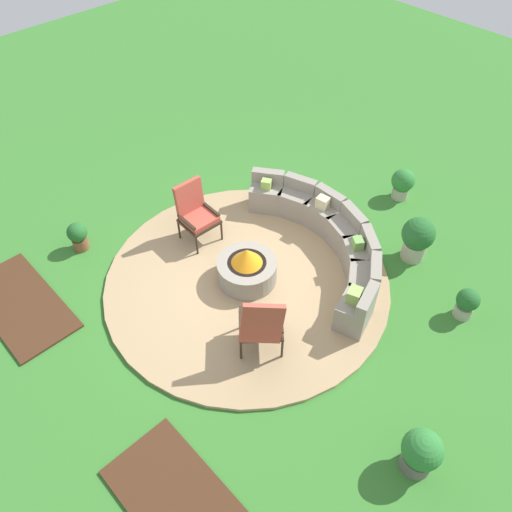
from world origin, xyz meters
name	(u,v)px	position (x,y,z in m)	size (l,w,h in m)	color
ground_plane	(247,281)	(0.00, 0.00, 0.00)	(24.00, 24.00, 0.00)	#387A2D
patio_circle	(247,280)	(0.00, 0.00, 0.03)	(4.63, 4.63, 0.06)	tan
mulch_bed_left	(21,304)	(-2.08, -2.93, 0.02)	(2.10, 1.02, 0.04)	#472B19
mulch_bed_right	(185,508)	(2.08, -2.93, 0.02)	(2.10, 1.02, 0.04)	#472B19
fire_pit	(247,268)	(0.00, 0.00, 0.31)	(0.96, 0.96, 0.67)	gray
curved_stone_bench	(328,238)	(0.47, 1.43, 0.37)	(3.48, 1.84, 0.73)	gray
lounge_chair_front_left	(195,212)	(-1.34, 0.06, 0.62)	(0.60, 0.59, 1.09)	#2D2319
lounge_chair_front_right	(261,324)	(1.11, -0.76, 0.63)	(0.83, 0.87, 1.13)	#2D2319
potted_plant_0	(78,235)	(-2.56, -1.57, 0.30)	(0.34, 0.34, 0.54)	brown
potted_plant_1	(417,237)	(1.54, 2.43, 0.46)	(0.55, 0.55, 0.82)	#A89E8E
potted_plant_2	(467,303)	(2.80, 1.94, 0.29)	(0.35, 0.35, 0.54)	#A89E8E
potted_plant_3	(403,183)	(0.44, 3.61, 0.34)	(0.44, 0.44, 0.62)	#A89E8E
potted_plant_4	(421,452)	(3.64, -0.56, 0.39)	(0.50, 0.50, 0.71)	#605B56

